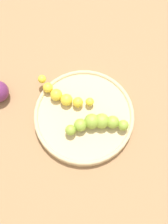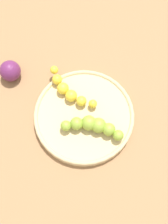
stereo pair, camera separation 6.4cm
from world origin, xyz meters
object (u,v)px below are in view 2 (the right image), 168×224
(banana_yellow, at_px, (69,90))
(plum_purple, at_px, (10,71))
(banana_green, at_px, (93,126))
(fruit_bowl, at_px, (84,116))

(banana_yellow, relative_size, plum_purple, 2.66)
(banana_yellow, distance_m, plum_purple, 0.16)
(banana_green, height_order, plum_purple, banana_green)
(fruit_bowl, distance_m, banana_green, 0.05)
(plum_purple, bearing_deg, banana_green, -58.74)
(fruit_bowl, relative_size, plum_purple, 4.56)
(banana_yellow, xyz_separation_m, plum_purple, (-0.11, 0.11, -0.01))
(banana_yellow, bearing_deg, plum_purple, -67.45)
(plum_purple, bearing_deg, fruit_bowl, -54.59)
(banana_green, relative_size, banana_yellow, 0.89)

